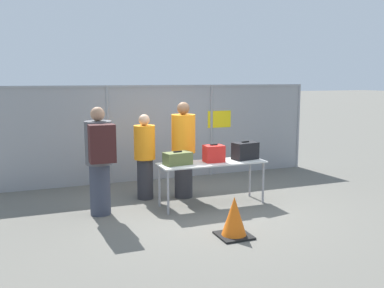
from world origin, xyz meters
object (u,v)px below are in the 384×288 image
object	(u,v)px
suitcase_olive	(178,158)
security_worker_near	(183,149)
suitcase_red	(214,154)
utility_trailer	(181,146)
inspection_table	(212,166)
traveler_hooded	(100,157)
security_worker_far	(145,156)
traffic_cone	(234,218)
suitcase_black	(245,151)

from	to	relation	value
suitcase_olive	security_worker_near	xyz separation A→B (m)	(0.35, 0.66, 0.05)
suitcase_red	utility_trailer	distance (m)	4.28
inspection_table	suitcase_olive	world-z (taller)	suitcase_olive
traveler_hooded	security_worker_far	xyz separation A→B (m)	(0.96, 0.73, -0.17)
suitcase_olive	security_worker_near	size ratio (longest dim) A/B	0.28
inspection_table	traffic_cone	xyz separation A→B (m)	(-0.35, -1.58, -0.45)
inspection_table	security_worker_near	world-z (taller)	security_worker_near
security_worker_far	traffic_cone	xyz separation A→B (m)	(0.68, -2.42, -0.56)
inspection_table	security_worker_near	distance (m)	0.78
suitcase_red	traveler_hooded	xyz separation A→B (m)	(-2.03, 0.10, 0.06)
suitcase_olive	traffic_cone	xyz separation A→B (m)	(0.31, -1.60, -0.63)
utility_trailer	suitcase_olive	bearing A→B (deg)	-110.53
inspection_table	utility_trailer	size ratio (longest dim) A/B	0.51
inspection_table	security_worker_near	xyz separation A→B (m)	(-0.30, 0.68, 0.23)
suitcase_olive	security_worker_far	world-z (taller)	security_worker_far
utility_trailer	traffic_cone	size ratio (longest dim) A/B	6.44
utility_trailer	traffic_cone	distance (m)	5.89
traffic_cone	security_worker_near	bearing A→B (deg)	88.83
security_worker_far	suitcase_black	bearing A→B (deg)	175.08
security_worker_far	utility_trailer	xyz separation A→B (m)	(1.93, 3.34, -0.42)
suitcase_olive	inspection_table	bearing A→B (deg)	-1.79
suitcase_red	security_worker_far	distance (m)	1.35
security_worker_near	traffic_cone	xyz separation A→B (m)	(-0.05, -2.26, -0.68)
traffic_cone	utility_trailer	bearing A→B (deg)	77.72
suitcase_black	utility_trailer	bearing A→B (deg)	87.05
security_worker_far	utility_trailer	bearing A→B (deg)	-99.74
suitcase_olive	security_worker_far	xyz separation A→B (m)	(-0.37, 0.83, -0.06)
suitcase_red	security_worker_near	world-z (taller)	security_worker_near
security_worker_near	utility_trailer	distance (m)	3.74
suitcase_red	security_worker_far	bearing A→B (deg)	142.41
security_worker_near	security_worker_far	world-z (taller)	security_worker_near
utility_trailer	suitcase_red	bearing A→B (deg)	-101.72
traffic_cone	suitcase_olive	bearing A→B (deg)	100.82
traveler_hooded	security_worker_far	size ratio (longest dim) A/B	1.13
suitcase_black	traffic_cone	bearing A→B (deg)	-122.80
utility_trailer	suitcase_black	bearing A→B (deg)	-92.95
inspection_table	security_worker_far	bearing A→B (deg)	140.47
security_worker_far	traveler_hooded	bearing A→B (deg)	57.26
inspection_table	traffic_cone	world-z (taller)	inspection_table
suitcase_olive	utility_trailer	size ratio (longest dim) A/B	0.13
security_worker_near	inspection_table	bearing A→B (deg)	97.89
inspection_table	suitcase_olive	xyz separation A→B (m)	(-0.65, 0.02, 0.18)
suitcase_olive	security_worker_near	bearing A→B (deg)	61.97
inspection_table	traffic_cone	size ratio (longest dim) A/B	3.27
security_worker_near	security_worker_far	xyz separation A→B (m)	(-0.72, 0.17, -0.12)
suitcase_olive	suitcase_black	bearing A→B (deg)	0.70
suitcase_red	traffic_cone	xyz separation A→B (m)	(-0.39, -1.60, -0.67)
suitcase_black	suitcase_red	bearing A→B (deg)	-178.83
suitcase_olive	suitcase_black	size ratio (longest dim) A/B	1.00
inspection_table	traffic_cone	distance (m)	1.67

